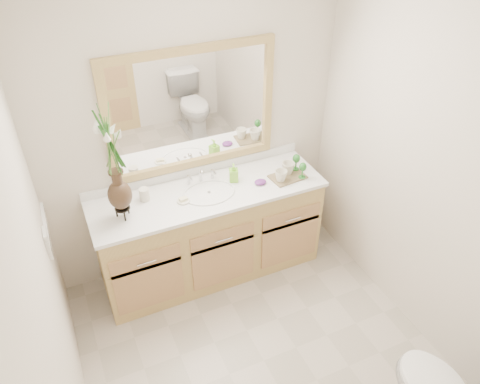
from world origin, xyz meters
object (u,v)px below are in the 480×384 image
tumbler (144,194)px  tray (288,177)px  flower_vase (112,151)px  soap_bottle (234,173)px

tumbler → tray: (1.13, -0.18, -0.04)m
flower_vase → tumbler: flower_vase is taller
soap_bottle → tumbler: bearing=-165.2°
tumbler → soap_bottle: (0.71, -0.04, 0.02)m
tray → flower_vase: bearing=172.2°
tumbler → tray: tumbler is taller
flower_vase → tray: 1.43m
flower_vase → tumbler: (0.19, 0.14, -0.50)m
flower_vase → soap_bottle: bearing=6.0°
flower_vase → tumbler: 0.56m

